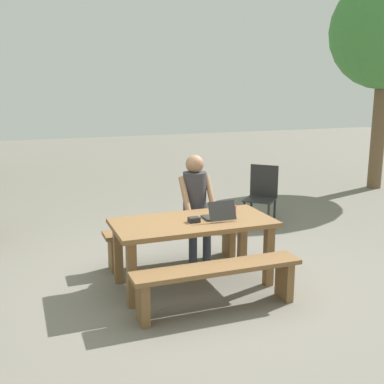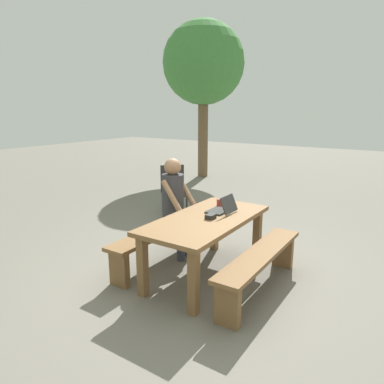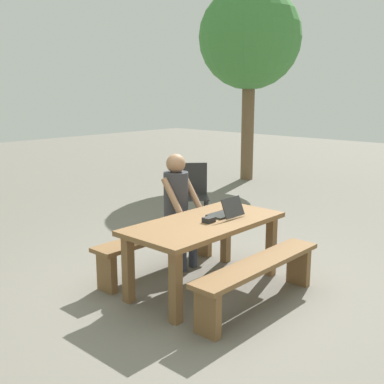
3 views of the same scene
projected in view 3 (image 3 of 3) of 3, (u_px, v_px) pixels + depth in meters
The scene contains 10 objects.
ground_plane at pixel (204, 287), 4.95m from camera, with size 30.00×30.00×0.00m, color slate.
picnic_table_front at pixel (205, 231), 4.82m from camera, with size 1.70×0.83×0.72m.
bench_near at pixel (259, 273), 4.44m from camera, with size 1.68×0.30×0.45m.
bench_far at pixel (159, 243), 5.32m from camera, with size 1.68×0.30×0.45m.
laptop at pixel (226, 212), 4.95m from camera, with size 0.30×0.30×0.21m.
small_pouch at pixel (209, 220), 4.75m from camera, with size 0.12×0.09×0.05m.
coffee_mug at pixel (228, 206), 5.24m from camera, with size 0.08×0.08×0.09m.
person_seated at pixel (178, 202), 5.41m from camera, with size 0.39×0.40×1.31m.
plastic_chair at pixel (193, 192), 7.33m from camera, with size 0.62×0.62×0.91m.
tree_rear at pixel (250, 39), 10.32m from camera, with size 2.23×2.23×4.25m.
Camera 3 is at (-3.51, -3.02, 2.01)m, focal length 44.45 mm.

